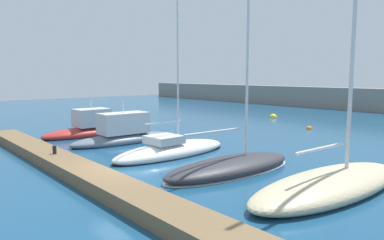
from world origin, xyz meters
name	(u,v)px	position (x,y,z in m)	size (l,w,h in m)	color
ground_plane	(123,178)	(0.00, 0.00, 0.00)	(120.00, 120.00, 0.00)	navy
dock_pier	(93,178)	(0.00, -1.46, 0.28)	(31.31, 1.66, 0.57)	brown
motorboat_red_nearest	(88,128)	(-12.40, 3.92, 0.60)	(2.40, 7.02, 3.43)	#B72D28
motorboat_slate_second	(124,133)	(-7.93, 4.56, 0.65)	(2.41, 7.74, 3.24)	slate
sailboat_white_third	(172,151)	(-2.47, 4.67, 0.27)	(2.87, 8.28, 12.61)	white
sailboat_charcoal_fourth	(231,166)	(2.44, 4.62, 0.29)	(2.84, 8.04, 12.37)	#2D2D33
sailboat_sand_fifth	(331,182)	(7.22, 5.51, 0.40)	(3.29, 9.59, 17.11)	beige
mooring_buoy_orange	(309,129)	(-3.04, 20.36, 0.00)	(0.55, 0.55, 0.55)	orange
mooring_buoy_yellow	(273,118)	(-10.51, 25.03, 0.00)	(0.88, 0.88, 0.88)	yellow
dock_bollard	(55,150)	(-4.67, -1.46, 0.79)	(0.20, 0.20, 0.44)	black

